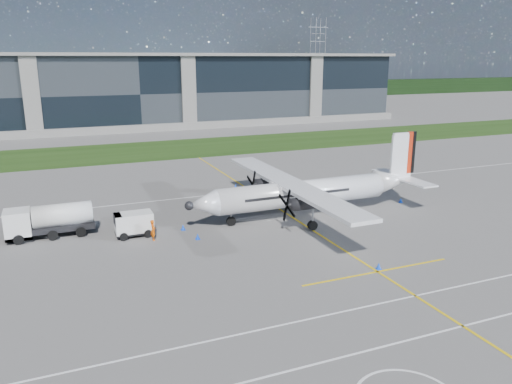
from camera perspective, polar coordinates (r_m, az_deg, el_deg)
The scene contains 16 objects.
ground at distance 76.20m, azimuth -8.90°, elevation 3.85°, with size 400.00×400.00×0.00m, color #63605E.
grass_strip at distance 83.87m, azimuth -10.22°, elevation 4.83°, with size 400.00×18.00×0.04m, color #1B370F.
terminal_building at distance 114.30m, azimuth -13.96°, elevation 11.08°, with size 120.00×20.00×15.00m, color black.
tree_line at distance 174.01m, azimuth -16.99°, elevation 10.61°, with size 400.00×6.00×6.00m, color black.
pylon_east at distance 209.46m, azimuth 7.03°, elevation 15.07°, with size 9.00×4.60×30.00m, color gray, non-canonical shape.
yellow_taxiway_centerline at distance 49.54m, azimuth 2.86°, elevation -2.07°, with size 0.20×70.00×0.01m, color yellow.
white_lane_line at distance 29.42m, azimuth 18.24°, elevation -15.48°, with size 90.00×0.15×0.01m, color white.
turboprop_aircraft at distance 47.12m, azimuth 6.25°, elevation 1.65°, with size 23.92×24.80×7.44m, color white, non-canonical shape.
fuel_tanker_truck at distance 45.32m, azimuth -23.15°, elevation -3.13°, with size 7.34×2.39×2.75m, color silver, non-canonical shape.
baggage_tug at distance 43.43m, azimuth -13.78°, elevation -3.61°, with size 3.34×2.00×2.00m, color silver, non-canonical shape.
ground_crew_person at distance 42.04m, azimuth -11.69°, elevation -4.12°, with size 0.81×0.58×2.00m, color #F25907.
safety_cone_fwd at distance 44.23m, azimuth -8.33°, elevation -4.01°, with size 0.36×0.36×0.50m, color blue.
safety_cone_nose_port at distance 41.87m, azimuth -6.68°, elevation -5.06°, with size 0.36×0.36×0.50m, color blue.
safety_cone_portwing at distance 36.99m, azimuth 13.84°, elevation -8.20°, with size 0.36×0.36×0.50m, color blue.
safety_cone_stbdwing at distance 57.72m, azimuth -2.36°, elevation 0.67°, with size 0.36×0.36×0.50m, color blue.
safety_cone_tail at distance 54.12m, azimuth 16.22°, elevation -0.91°, with size 0.36×0.36×0.50m, color blue.
Camera 1 is at (-17.35, -32.75, 14.58)m, focal length 35.00 mm.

